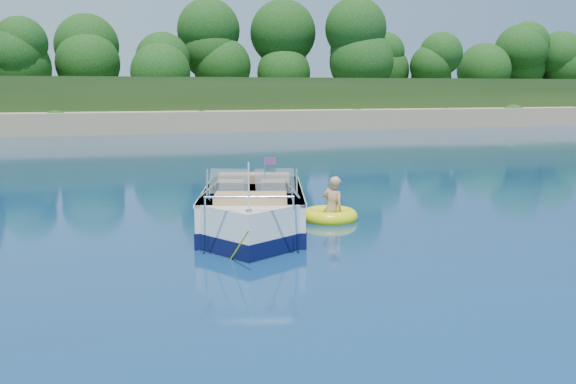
% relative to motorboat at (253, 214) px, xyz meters
% --- Properties ---
extents(ground, '(160.00, 160.00, 0.00)m').
position_rel_motorboat_xyz_m(ground, '(3.18, -2.10, -0.40)').
color(ground, '#092242').
rests_on(ground, ground).
extents(shoreline, '(170.00, 59.00, 6.00)m').
position_rel_motorboat_xyz_m(shoreline, '(3.18, 61.68, 0.58)').
color(shoreline, tan).
rests_on(shoreline, ground).
extents(treeline, '(150.00, 7.12, 8.19)m').
position_rel_motorboat_xyz_m(treeline, '(3.22, 38.92, 5.15)').
color(treeline, black).
rests_on(treeline, ground).
extents(motorboat, '(3.26, 5.96, 2.04)m').
position_rel_motorboat_xyz_m(motorboat, '(0.00, 0.00, 0.00)').
color(motorboat, white).
rests_on(motorboat, ground).
extents(tow_tube, '(1.49, 1.49, 0.36)m').
position_rel_motorboat_xyz_m(tow_tube, '(2.09, 0.71, -0.30)').
color(tow_tube, '#FDFF0F').
rests_on(tow_tube, ground).
extents(boy, '(0.78, 0.92, 1.68)m').
position_rel_motorboat_xyz_m(boy, '(2.10, 0.61, -0.40)').
color(boy, tan).
rests_on(boy, ground).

